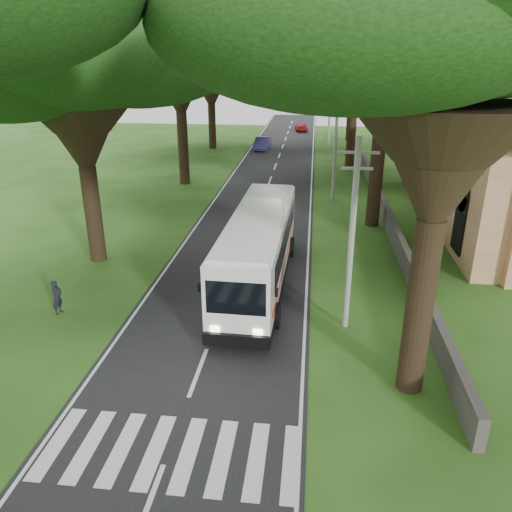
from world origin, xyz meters
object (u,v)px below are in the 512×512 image
(distant_car_c, at_px, (301,127))
(pole_near, at_px, (352,234))
(pole_far, at_px, (330,117))
(pedestrian, at_px, (57,297))
(pole_mid, at_px, (335,147))
(distant_car_b, at_px, (262,143))
(coach_bus, at_px, (259,247))

(distant_car_c, bearing_deg, pole_near, 88.13)
(pole_near, relative_size, distant_car_c, 1.88)
(pole_far, xyz_separation_m, pedestrian, (-12.69, -40.30, -3.38))
(pole_mid, xyz_separation_m, pedestrian, (-12.69, -20.30, -3.38))
(pole_near, distance_m, pole_far, 40.00)
(pole_mid, bearing_deg, pole_near, -90.00)
(distant_car_b, bearing_deg, pedestrian, -93.47)
(coach_bus, bearing_deg, pole_mid, 77.27)
(pole_far, distance_m, pedestrian, 42.39)
(pole_far, relative_size, distant_car_c, 1.88)
(coach_bus, distance_m, distant_car_c, 54.13)
(pole_mid, distance_m, coach_bus, 16.89)
(pole_near, bearing_deg, coach_bus, 137.62)
(coach_bus, bearing_deg, pedestrian, -152.98)
(distant_car_c, distance_m, pedestrian, 58.89)
(pole_far, distance_m, distant_car_b, 8.67)
(distant_car_c, relative_size, pedestrian, 2.66)
(pole_mid, bearing_deg, pedestrian, -122.02)
(pole_far, relative_size, distant_car_b, 1.77)
(pole_near, distance_m, pedestrian, 13.14)
(pole_far, xyz_separation_m, coach_bus, (-4.13, -36.23, -2.19))
(distant_car_c, bearing_deg, coach_bus, 84.01)
(coach_bus, height_order, distant_car_b, coach_bus)
(pole_far, height_order, coach_bus, pole_far)
(pole_mid, height_order, distant_car_c, pole_mid)
(pole_mid, distance_m, pole_far, 20.00)
(pole_near, bearing_deg, pole_far, 90.00)
(coach_bus, relative_size, pedestrian, 7.90)
(pole_near, distance_m, distant_car_c, 58.10)
(pole_far, bearing_deg, pole_mid, -90.00)
(distant_car_c, bearing_deg, pole_mid, 90.00)
(coach_bus, bearing_deg, distant_car_b, 97.19)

